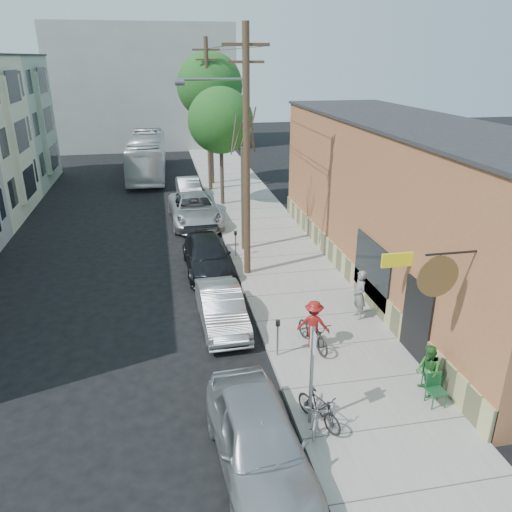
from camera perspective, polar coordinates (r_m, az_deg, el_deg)
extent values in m
plane|color=black|center=(16.09, -5.75, -12.01)|extent=(120.00, 120.00, 0.00)
cube|color=#A6A39A|center=(26.43, 1.11, 2.24)|extent=(4.50, 58.00, 0.15)
cube|color=#A4623C|center=(21.64, 17.04, 5.64)|extent=(5.00, 20.00, 6.50)
cube|color=#2B2B2D|center=(21.02, 18.05, 14.30)|extent=(5.20, 20.20, 0.12)
cube|color=tan|center=(21.51, 10.28, -1.49)|extent=(0.10, 20.00, 1.10)
cube|color=black|center=(16.31, 17.86, -7.23)|extent=(0.10, 1.60, 2.60)
cube|color=black|center=(18.98, 13.10, -1.50)|extent=(0.08, 3.00, 2.20)
cylinder|color=brown|center=(13.07, 20.05, -2.22)|extent=(1.10, 0.06, 1.10)
cube|color=#F7F91D|center=(15.98, 15.80, -0.44)|extent=(1.00, 0.08, 0.45)
cube|color=beige|center=(32.73, -26.06, 11.90)|extent=(1.10, 3.20, 7.00)
cube|color=#9FAF94|center=(41.11, -27.20, 13.33)|extent=(6.00, 8.00, 9.00)
cube|color=#9FAF94|center=(40.46, -23.37, 13.83)|extent=(1.10, 3.20, 7.00)
cube|color=#AAA9A5|center=(55.44, -12.62, 18.31)|extent=(18.00, 8.00, 12.00)
cube|color=slate|center=(12.81, 6.35, -13.53)|extent=(0.07, 0.07, 2.80)
cube|color=silver|center=(12.26, 6.55, -9.71)|extent=(0.02, 0.45, 0.60)
cylinder|color=slate|center=(15.81, 2.49, -9.57)|extent=(0.06, 0.06, 1.10)
cylinder|color=black|center=(15.51, 2.52, -7.67)|extent=(0.14, 0.14, 0.18)
cylinder|color=slate|center=(23.44, -2.33, 1.25)|extent=(0.06, 0.06, 1.10)
cylinder|color=black|center=(23.24, -2.35, 2.63)|extent=(0.14, 0.14, 0.18)
cylinder|color=#503A28|center=(20.36, -1.08, 11.12)|extent=(0.28, 0.28, 10.00)
cube|color=#503A28|center=(20.01, -1.17, 23.02)|extent=(1.80, 0.12, 0.12)
cube|color=#503A28|center=(20.01, -1.16, 21.30)|extent=(1.40, 0.10, 0.10)
cylinder|color=slate|center=(19.76, -8.72, 19.03)|extent=(0.35, 0.24, 0.24)
cylinder|color=#503A28|center=(35.15, -5.48, 15.56)|extent=(0.28, 0.28, 10.00)
cube|color=#503A28|center=(34.95, -5.74, 22.41)|extent=(1.80, 0.12, 0.12)
cube|color=#503A28|center=(34.95, -5.70, 21.43)|extent=(1.40, 0.10, 0.10)
cylinder|color=#44392C|center=(23.80, -1.43, 6.47)|extent=(0.24, 0.24, 4.97)
cylinder|color=#44392C|center=(31.73, -3.94, 10.26)|extent=(0.24, 0.24, 4.89)
sphere|color=#266222|center=(31.29, -4.07, 15.20)|extent=(3.98, 3.98, 3.98)
cylinder|color=#44392C|center=(37.17, -5.11, 13.18)|extent=(0.24, 0.24, 6.50)
sphere|color=#266222|center=(36.81, -5.31, 18.81)|extent=(4.58, 4.58, 4.58)
imported|color=gray|center=(18.16, 11.74, -4.35)|extent=(0.44, 0.67, 1.82)
imported|color=#2E6F2C|center=(14.83, 19.07, -12.30)|extent=(0.61, 0.77, 1.51)
imported|color=maroon|center=(16.22, 6.59, -7.75)|extent=(1.20, 0.96, 1.63)
imported|color=black|center=(16.38, 6.54, -8.71)|extent=(1.04, 1.99, 1.00)
imported|color=black|center=(13.34, 7.21, -16.88)|extent=(1.09, 1.64, 0.96)
imported|color=gray|center=(13.34, 7.14, -17.19)|extent=(1.19, 1.68, 0.84)
imported|color=#A9ABB0|center=(12.09, 0.36, -20.28)|extent=(2.24, 4.97, 1.66)
imported|color=#A1A6A8|center=(17.71, -3.95, -5.96)|extent=(1.59, 4.23, 1.38)
imported|color=black|center=(22.26, -5.59, 0.03)|extent=(2.10, 4.92, 1.41)
imported|color=#B6B8BF|center=(28.79, -6.98, 5.31)|extent=(2.99, 6.07, 1.66)
imported|color=#9C9FA3|center=(34.17, -7.70, 7.66)|extent=(1.64, 4.19, 1.36)
imported|color=white|center=(41.44, -12.35, 11.15)|extent=(3.01, 11.58, 3.21)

